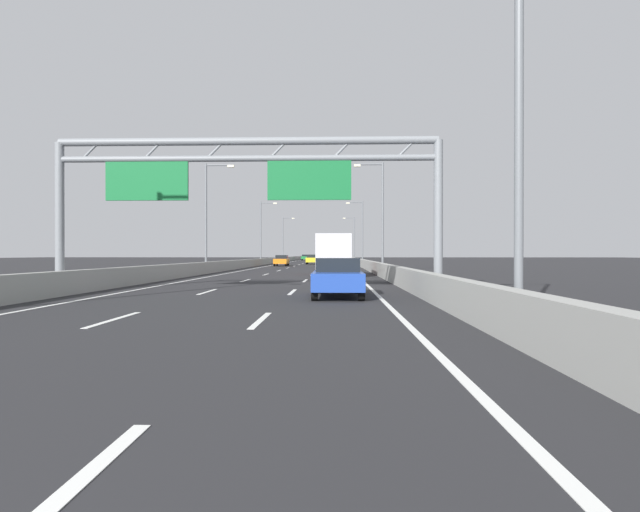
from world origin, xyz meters
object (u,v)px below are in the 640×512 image
at_px(sign_gantry, 242,176).
at_px(blue_car, 338,277).
at_px(streetlamp_right_distant, 353,236).
at_px(box_truck, 334,254).
at_px(streetlamp_left_distant, 284,236).
at_px(streetlamp_right_mid, 380,210).
at_px(green_car, 305,257).
at_px(streetlamp_left_mid, 209,211).
at_px(streetlamp_left_far, 262,229).
at_px(orange_car, 282,260).
at_px(red_car, 336,257).
at_px(yellow_car, 312,259).
at_px(streetlamp_right_near, 508,84).
at_px(streetlamp_right_far, 361,229).

relative_size(sign_gantry, blue_car, 3.62).
bearing_deg(streetlamp_right_distant, box_truck, -93.15).
bearing_deg(streetlamp_left_distant, blue_car, -82.89).
distance_m(streetlamp_right_mid, green_car, 81.32).
bearing_deg(streetlamp_left_mid, streetlamp_right_distant, 77.01).
xyz_separation_m(streetlamp_left_far, blue_car, (11.17, -57.15, -4.65)).
height_order(streetlamp_left_mid, streetlamp_right_mid, same).
bearing_deg(orange_car, box_truck, -76.92).
bearing_deg(red_car, sign_gantry, -91.88).
bearing_deg(yellow_car, streetlamp_right_near, -83.60).
bearing_deg(streetlamp_right_far, streetlamp_left_distant, 114.76).
bearing_deg(streetlamp_right_mid, red_car, 92.29).
distance_m(streetlamp_right_far, streetlamp_right_distant, 32.37).
bearing_deg(streetlamp_left_mid, streetlamp_left_far, 90.00).
bearing_deg(sign_gantry, yellow_car, 89.86).
distance_m(streetlamp_left_far, red_car, 63.26).
relative_size(blue_car, red_car, 0.96).
relative_size(sign_gantry, yellow_car, 3.84).
bearing_deg(streetlamp_left_far, streetlamp_right_near, -77.01).
xyz_separation_m(sign_gantry, orange_car, (-3.31, 45.91, -4.06)).
distance_m(yellow_car, box_truck, 42.09).
distance_m(streetlamp_left_distant, green_car, 16.73).
relative_size(sign_gantry, streetlamp_left_far, 1.67).
height_order(sign_gantry, streetlamp_right_near, streetlamp_right_near).
distance_m(streetlamp_left_mid, yellow_car, 35.57).
bearing_deg(streetlamp_left_distant, streetlamp_left_mid, -90.00).
height_order(streetlamp_right_near, streetlamp_left_mid, same).
bearing_deg(box_truck, streetlamp_left_distant, 98.63).
relative_size(green_car, yellow_car, 1.08).
bearing_deg(blue_car, box_truck, 90.69).
distance_m(streetlamp_left_distant, red_car, 32.08).
bearing_deg(blue_car, red_car, 90.00).
bearing_deg(streetlamp_right_mid, streetlamp_left_far, 114.76).
bearing_deg(streetlamp_left_distant, streetlamp_left_far, -90.00).
relative_size(streetlamp_left_mid, streetlamp_right_distant, 1.00).
height_order(red_car, yellow_car, yellow_car).
xyz_separation_m(streetlamp_left_distant, green_car, (3.63, 15.65, -4.66)).
distance_m(streetlamp_right_near, orange_car, 56.26).
height_order(streetlamp_right_near, streetlamp_left_distant, same).
xyz_separation_m(streetlamp_right_far, yellow_car, (-7.50, 2.10, -4.63)).
height_order(yellow_car, orange_car, yellow_car).
bearing_deg(streetlamp_left_far, streetlamp_right_distant, 65.24).
xyz_separation_m(green_car, blue_car, (7.54, -105.17, 0.01)).
height_order(streetlamp_right_far, red_car, streetlamp_right_far).
relative_size(streetlamp_left_mid, orange_car, 2.30).
relative_size(blue_car, box_truck, 0.54).
xyz_separation_m(streetlamp_left_far, orange_car, (3.97, -9.76, -4.66)).
height_order(streetlamp_right_near, yellow_car, streetlamp_right_near).
height_order(streetlamp_left_far, red_car, streetlamp_left_far).
bearing_deg(streetlamp_left_far, streetlamp_left_mid, -90.00).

